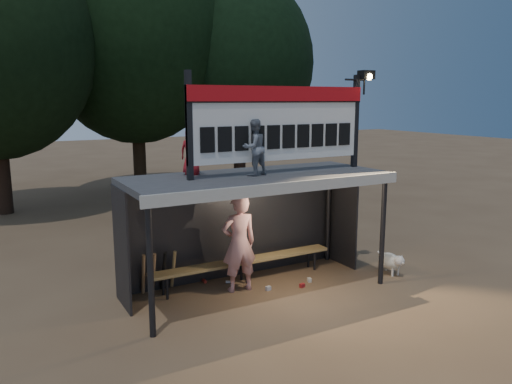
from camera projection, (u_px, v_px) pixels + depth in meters
The scene contains 12 objects.
ground at pixel (257, 290), 9.87m from camera, with size 80.00×80.00×0.00m, color brown.
player at pixel (239, 243), 9.71m from camera, with size 0.70×0.46×1.93m, color silver.
child_a at pixel (254, 148), 9.24m from camera, with size 0.51×0.40×1.05m, color slate.
child_b at pixel (191, 151), 9.36m from camera, with size 0.44×0.29×0.90m, color maroon.
dugout_shelter at pixel (251, 197), 9.75m from camera, with size 5.10×2.08×2.32m.
scoreboard_assembly at pixel (283, 121), 9.52m from camera, with size 4.10×0.27×1.99m.
bench at pixel (244, 262), 10.27m from camera, with size 4.00×0.35×0.48m.
tree_mid at pixel (134, 35), 19.11m from camera, with size 7.22×7.22×10.36m.
tree_right at pixel (239, 63), 20.34m from camera, with size 6.08×6.08×8.72m.
dog at pixel (391, 261), 10.77m from camera, with size 0.36×0.81×0.49m.
bats at pixel (159, 272), 9.68m from camera, with size 0.68×0.35×0.84m.
litter at pixel (264, 283), 10.14m from camera, with size 2.01×1.30×0.08m.
Camera 1 is at (-4.54, -8.17, 3.73)m, focal length 35.00 mm.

